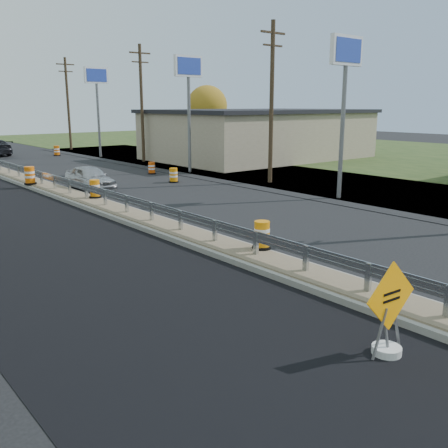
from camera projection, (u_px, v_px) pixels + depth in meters
ground at (215, 247)px, 16.77m from camera, size 140.00×140.00×0.00m
grass_verge_far at (415, 160)px, 42.86m from camera, size 40.00×120.00×0.03m
median at (106, 207)px, 22.74m from camera, size 1.60×55.00×0.23m
guardrail at (95, 191)px, 23.35m from camera, size 0.10×46.15×0.72m
retail_building_near at (259, 134)px, 44.27m from camera, size 18.50×12.50×4.27m
pylon_sign_south at (346, 66)px, 24.02m from camera, size 2.20×0.30×7.90m
pylon_sign_mid at (188, 77)px, 33.76m from camera, size 2.20×0.30×7.90m
pylon_sign_north at (96, 84)px, 44.25m from camera, size 2.20×0.30×7.90m
utility_pole_smid at (272, 100)px, 29.49m from camera, size 1.90×0.26×9.40m
utility_pole_nmid at (142, 101)px, 40.73m from camera, size 1.90×0.26×9.40m
utility_pole_north at (68, 102)px, 51.97m from camera, size 1.90×0.26×9.40m
tree_far_yellow at (207, 106)px, 57.31m from camera, size 4.62×4.62×6.86m
caution_sign at (388, 331)px, 9.46m from camera, size 1.35×0.57×1.87m
barrel_median_near at (262, 236)px, 15.70m from camera, size 0.60×0.60×0.89m
barrel_median_mid at (95, 189)px, 24.35m from camera, size 0.60×0.60×0.88m
barrel_median_far at (30, 176)px, 28.46m from camera, size 0.69×0.69×1.01m
barrel_shoulder_near at (174, 176)px, 30.65m from camera, size 0.61×0.61×0.89m
barrel_shoulder_mid at (152, 168)px, 34.45m from camera, size 0.56×0.56×0.82m
barrel_shoulder_far at (57, 151)px, 46.73m from camera, size 0.63×0.63×0.93m
car_silver at (90, 178)px, 27.79m from camera, size 1.65×4.05×1.38m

